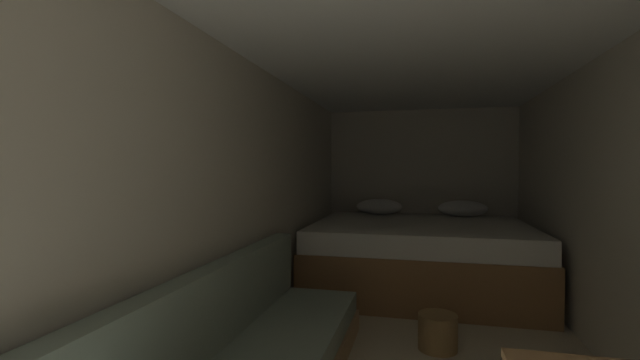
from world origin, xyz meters
name	(u,v)px	position (x,y,z in m)	size (l,w,h in m)	color
wall_back	(420,189)	(0.00, 4.72, 0.98)	(2.36, 0.05, 1.97)	beige
wall_left	(245,206)	(-1.15, 2.00, 0.98)	(0.05, 5.39, 1.97)	beige
wall_right	(636,214)	(1.15, 2.00, 0.98)	(0.05, 5.39, 1.97)	beige
ceiling_slab	(420,44)	(0.00, 2.00, 1.99)	(2.36, 5.39, 0.05)	white
bed	(420,255)	(0.00, 3.76, 0.35)	(2.14, 1.80, 0.87)	olive
wicker_basket	(438,332)	(0.13, 2.31, 0.12)	(0.26, 0.26, 0.24)	olive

